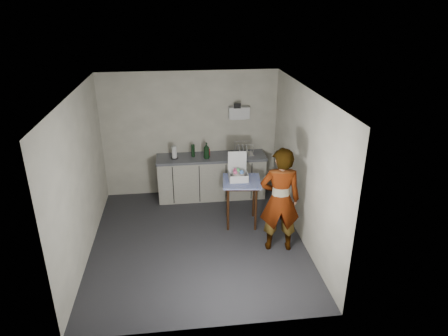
{
  "coord_description": "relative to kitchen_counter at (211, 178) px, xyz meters",
  "views": [
    {
      "loc": [
        -0.26,
        -5.9,
        3.87
      ],
      "look_at": [
        0.51,
        0.45,
        1.16
      ],
      "focal_mm": 32.0,
      "sensor_mm": 36.0,
      "label": 1
    }
  ],
  "objects": [
    {
      "name": "bakery_box",
      "position": [
        0.38,
        -1.1,
        0.55
      ],
      "size": [
        0.35,
        0.36,
        0.48
      ],
      "rotation": [
        0.0,
        0.0,
        -0.03
      ],
      "color": "white",
      "rests_on": "side_table"
    },
    {
      "name": "soap_bottle",
      "position": [
        -0.1,
        -0.11,
        0.65
      ],
      "size": [
        0.15,
        0.15,
        0.33
      ],
      "primitive_type": "imported",
      "rotation": [
        0.0,
        0.0,
        0.15
      ],
      "color": "black",
      "rests_on": "kitchen_counter"
    },
    {
      "name": "dish_rack",
      "position": [
        0.67,
        -0.0,
        0.54
      ],
      "size": [
        0.38,
        0.29,
        0.27
      ],
      "color": "white",
      "rests_on": "kitchen_counter"
    },
    {
      "name": "side_table",
      "position": [
        0.44,
        -1.17,
        0.33
      ],
      "size": [
        0.74,
        0.74,
        0.87
      ],
      "rotation": [
        0.0,
        0.0,
        -0.11
      ],
      "color": "#351B0C",
      "rests_on": "ground"
    },
    {
      "name": "dark_bottle",
      "position": [
        -0.37,
        0.03,
        0.61
      ],
      "size": [
        0.07,
        0.07,
        0.26
      ],
      "primitive_type": "cylinder",
      "color": "black",
      "rests_on": "kitchen_counter"
    },
    {
      "name": "soda_can",
      "position": [
        -0.06,
        0.06,
        0.55
      ],
      "size": [
        0.07,
        0.07,
        0.14
      ],
      "primitive_type": "cylinder",
      "color": "red",
      "rests_on": "kitchen_counter"
    },
    {
      "name": "paper_towel",
      "position": [
        -0.75,
        -0.03,
        0.61
      ],
      "size": [
        0.15,
        0.15,
        0.26
      ],
      "color": "black",
      "rests_on": "kitchen_counter"
    },
    {
      "name": "standing_man",
      "position": [
        0.92,
        -2.05,
        0.47
      ],
      "size": [
        0.7,
        0.51,
        1.79
      ],
      "primitive_type": "imported",
      "rotation": [
        0.0,
        0.0,
        3.02
      ],
      "color": "#B2A593",
      "rests_on": "ground"
    },
    {
      "name": "wall_right",
      "position": [
        1.39,
        -1.7,
        0.87
      ],
      "size": [
        0.02,
        4.0,
        2.6
      ],
      "primitive_type": "cube",
      "color": "#AFAB98",
      "rests_on": "ground"
    },
    {
      "name": "wall_left",
      "position": [
        -2.19,
        -1.7,
        0.87
      ],
      "size": [
        0.02,
        4.0,
        2.6
      ],
      "primitive_type": "cube",
      "color": "#AFAB98",
      "rests_on": "ground"
    },
    {
      "name": "kitchen_counter",
      "position": [
        0.0,
        0.0,
        0.0
      ],
      "size": [
        2.24,
        0.62,
        0.91
      ],
      "color": "black",
      "rests_on": "ground"
    },
    {
      "name": "ceiling",
      "position": [
        -0.4,
        -1.7,
        2.17
      ],
      "size": [
        3.6,
        4.0,
        0.01
      ],
      "primitive_type": "cube",
      "color": "silver",
      "rests_on": "wall_back"
    },
    {
      "name": "wall_back",
      "position": [
        -0.4,
        0.29,
        0.87
      ],
      "size": [
        3.6,
        0.02,
        2.6
      ],
      "primitive_type": "cube",
      "color": "#AFAB98",
      "rests_on": "ground"
    },
    {
      "name": "ground",
      "position": [
        -0.4,
        -1.7,
        -0.43
      ],
      "size": [
        4.0,
        4.0,
        0.0
      ],
      "primitive_type": "plane",
      "color": "#26262A",
      "rests_on": "ground"
    },
    {
      "name": "wall_shelf",
      "position": [
        0.6,
        0.22,
        1.32
      ],
      "size": [
        0.42,
        0.18,
        0.37
      ],
      "color": "white",
      "rests_on": "ground"
    }
  ]
}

